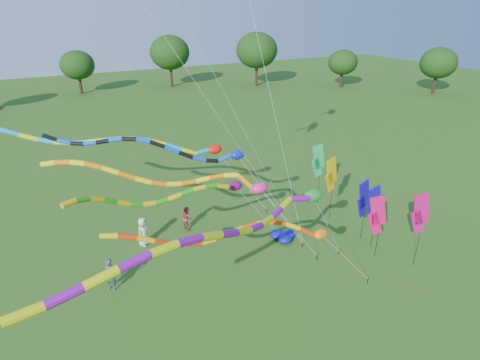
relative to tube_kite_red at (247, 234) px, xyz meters
name	(u,v)px	position (x,y,z in m)	size (l,w,h in m)	color
ground	(309,298)	(3.11, -0.91, -4.17)	(160.00, 160.00, 0.00)	#285015
tree_ring	(156,209)	(-3.59, 1.78, 1.34)	(117.68, 114.47, 9.56)	#382314
tube_kite_red	(247,234)	(0.00, 0.00, 0.00)	(12.54, 2.10, 6.10)	black
tube_kite_orange	(185,179)	(-1.19, 4.67, 1.14)	(13.00, 5.83, 7.20)	black
tube_kite_purple	(247,223)	(-1.04, -1.85, 1.80)	(15.85, 6.17, 7.89)	black
tube_kite_blue	(168,149)	(-1.64, 5.79, 2.50)	(12.67, 5.59, 8.09)	black
tube_kite_cyan	(134,144)	(-2.43, 10.10, 1.66)	(15.91, 4.82, 8.05)	black
tube_kite_green	(185,193)	(-1.45, 3.96, 0.72)	(12.00, 2.52, 6.75)	black
banner_pole_green	(318,161)	(9.83, 7.45, -0.76)	(1.16, 0.15, 4.68)	black
banner_pole_magenta_a	(377,215)	(8.55, 0.39, -1.42)	(1.10, 0.53, 4.01)	black
banner_pole_blue_b	(363,199)	(9.11, 2.08, -1.26)	(1.16, 0.26, 4.17)	black
banner_pole_blue_a	(374,205)	(9.08, 1.17, -1.24)	(1.16, 0.12, 4.19)	black
banner_pole_magenta_b	(420,214)	(9.82, -1.34, -0.80)	(1.13, 0.43, 4.63)	black
banner_pole_orange	(331,175)	(9.18, 5.20, -0.89)	(1.16, 0.28, 4.55)	black
blue_nylon_heap	(282,236)	(4.96, 4.42, -3.96)	(1.60, 1.59, 0.47)	#100DAE
person_a	(143,232)	(-2.94, 7.86, -3.25)	(0.90, 0.59, 1.85)	silver
person_b	(110,275)	(-5.59, 4.44, -3.24)	(0.68, 0.45, 1.86)	#3C4954
person_c	(187,218)	(0.11, 8.43, -3.37)	(0.78, 0.61, 1.61)	brown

